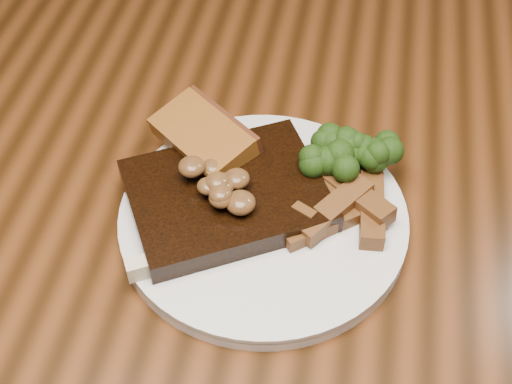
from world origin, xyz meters
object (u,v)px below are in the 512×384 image
at_px(dining_table, 244,258).
at_px(plate, 263,220).
at_px(garlic_bread, 203,151).
at_px(potato_wedges, 341,203).
at_px(steak, 227,197).

height_order(dining_table, plate, plate).
bearing_deg(dining_table, garlic_bread, 143.39).
relative_size(plate, garlic_bread, 2.65).
distance_m(dining_table, garlic_bread, 0.13).
relative_size(plate, potato_wedges, 2.50).
relative_size(dining_table, potato_wedges, 15.64).
xyz_separation_m(steak, potato_wedges, (0.10, 0.01, -0.00)).
bearing_deg(potato_wedges, steak, -173.83).
xyz_separation_m(plate, potato_wedges, (0.07, 0.02, 0.02)).
bearing_deg(steak, garlic_bread, 92.94).
bearing_deg(garlic_bread, steak, -19.23).
height_order(dining_table, steak, steak).
distance_m(garlic_bread, potato_wedges, 0.14).
relative_size(steak, garlic_bread, 1.73).
bearing_deg(steak, potato_wedges, -23.18).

